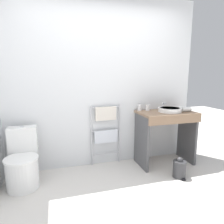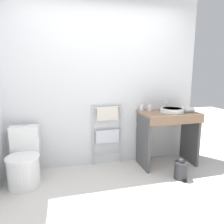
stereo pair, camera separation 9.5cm
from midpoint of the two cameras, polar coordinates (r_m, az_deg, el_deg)
name	(u,v)px [view 2 (the right image)]	position (r m, az deg, el deg)	size (l,w,h in m)	color
ground_plane	(135,223)	(2.25, 7.87, -28.98)	(12.00, 12.00, 0.00)	silver
wall_back	(103,83)	(3.16, -1.81, 8.38)	(3.12, 0.12, 2.62)	silver
toilet	(24,163)	(2.92, -22.97, -13.17)	(0.41, 0.55, 0.75)	white
towel_radiator	(107,127)	(3.16, -0.46, -4.43)	(0.48, 0.06, 0.97)	silver
vanity_counter	(168,130)	(3.30, 16.50, -4.96)	(0.87, 0.55, 0.86)	#84664C
sink_basin	(172,110)	(3.24, 17.61, 0.53)	(0.36, 0.36, 0.06)	white
faucet	(166,105)	(3.40, 15.93, 1.95)	(0.02, 0.10, 0.13)	silver
cup_near_wall	(142,108)	(3.25, 9.29, 1.25)	(0.06, 0.06, 0.10)	white
cup_near_edge	(150,108)	(3.26, 11.55, 1.12)	(0.06, 0.06, 0.10)	white
hair_dryer	(189,110)	(3.35, 21.82, 0.62)	(0.19, 0.18, 0.07)	white
trash_bin	(181,170)	(3.06, 19.94, -15.26)	(0.18, 0.21, 0.30)	#333335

